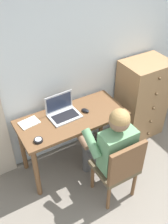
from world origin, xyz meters
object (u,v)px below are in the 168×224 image
object	(u,v)px
notebook_pad	(29,123)
chair	(119,168)
computer_mouse	(85,110)
laptop	(63,111)
dresser	(142,99)
desk_clock	(38,140)
desk	(72,125)
person_seated	(110,144)

from	to	relation	value
notebook_pad	chair	bearing A→B (deg)	-60.56
computer_mouse	laptop	bearing A→B (deg)	138.22
dresser	desk_clock	bearing A→B (deg)	-171.40
laptop	computer_mouse	size ratio (longest dim) A/B	3.52
dresser	chair	distance (m)	1.19
desk_clock	computer_mouse	bearing A→B (deg)	15.45
chair	desk	bearing A→B (deg)	104.62
person_seated	chair	bearing A→B (deg)	-90.06
desk	person_seated	bearing A→B (deg)	-70.40
desk	notebook_pad	distance (m)	0.49
desk	desk_clock	world-z (taller)	desk_clock
desk	computer_mouse	xyz separation A→B (m)	(0.18, 0.01, 0.13)
notebook_pad	person_seated	bearing A→B (deg)	-53.48
desk	dresser	bearing A→B (deg)	3.46
notebook_pad	desk	bearing A→B (deg)	-25.33
person_seated	computer_mouse	world-z (taller)	person_seated
desk	computer_mouse	size ratio (longest dim) A/B	12.37
person_seated	desk_clock	bearing A→B (deg)	153.17
laptop	computer_mouse	world-z (taller)	laptop
person_seated	laptop	xyz separation A→B (m)	(-0.25, 0.58, 0.14)
chair	notebook_pad	xyz separation A→B (m)	(-0.63, 0.82, 0.27)
dresser	person_seated	bearing A→B (deg)	-148.46
desk	dresser	xyz separation A→B (m)	(1.10, 0.07, -0.07)
dresser	desk_clock	xyz separation A→B (m)	(-1.57, -0.24, 0.20)
laptop	notebook_pad	xyz separation A→B (m)	(-0.38, 0.06, -0.05)
desk	computer_mouse	distance (m)	0.23
person_seated	notebook_pad	world-z (taller)	person_seated
chair	laptop	size ratio (longest dim) A/B	2.46
person_seated	laptop	size ratio (longest dim) A/B	3.36
desk	desk_clock	distance (m)	0.52
chair	computer_mouse	world-z (taller)	chair
desk	person_seated	world-z (taller)	person_seated
person_seated	desk	bearing A→B (deg)	109.60
desk	laptop	world-z (taller)	laptop
desk	chair	world-z (taller)	chair
dresser	person_seated	world-z (taller)	person_seated
dresser	person_seated	size ratio (longest dim) A/B	0.94
dresser	person_seated	distance (m)	1.09
dresser	computer_mouse	distance (m)	0.94
chair	computer_mouse	bearing A→B (deg)	89.74
person_seated	computer_mouse	bearing A→B (deg)	89.68
dresser	notebook_pad	distance (m)	1.57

